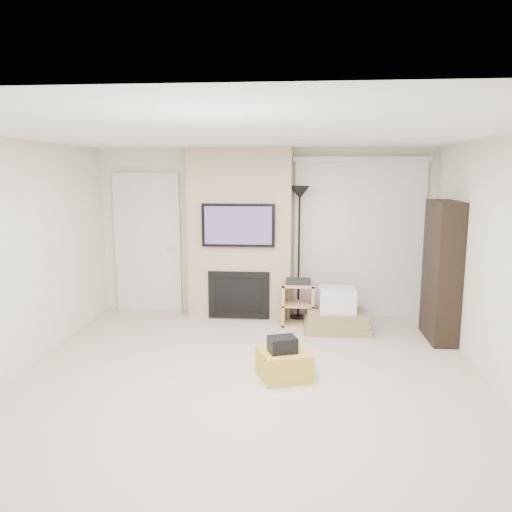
# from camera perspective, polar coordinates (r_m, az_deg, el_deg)

# --- Properties ---
(floor) EXTENTS (5.00, 5.50, 0.00)m
(floor) POSITION_cam_1_polar(r_m,az_deg,el_deg) (5.22, -1.16, -14.82)
(floor) COLOR beige
(floor) RESTS_ON ground
(ceiling) EXTENTS (5.00, 5.50, 0.00)m
(ceiling) POSITION_cam_1_polar(r_m,az_deg,el_deg) (4.76, -1.27, 13.72)
(ceiling) COLOR white
(ceiling) RESTS_ON wall_back
(wall_back) EXTENTS (5.00, 0.00, 2.50)m
(wall_back) POSITION_cam_1_polar(r_m,az_deg,el_deg) (7.54, 1.00, 2.73)
(wall_back) COLOR silver
(wall_back) RESTS_ON ground
(wall_front) EXTENTS (5.00, 0.00, 2.50)m
(wall_front) POSITION_cam_1_polar(r_m,az_deg,el_deg) (2.23, -8.96, -14.68)
(wall_front) COLOR silver
(wall_front) RESTS_ON ground
(wall_left) EXTENTS (0.00, 5.50, 2.50)m
(wall_left) POSITION_cam_1_polar(r_m,az_deg,el_deg) (5.67, -27.21, -0.68)
(wall_left) COLOR silver
(wall_left) RESTS_ON ground
(hvac_vent) EXTENTS (0.35, 0.18, 0.01)m
(hvac_vent) POSITION_cam_1_polar(r_m,az_deg,el_deg) (5.53, 3.88, 13.11)
(hvac_vent) COLOR silver
(hvac_vent) RESTS_ON ceiling
(ottoman) EXTENTS (0.64, 0.64, 0.30)m
(ottoman) POSITION_cam_1_polar(r_m,az_deg,el_deg) (5.41, 3.19, -12.19)
(ottoman) COLOR gold
(ottoman) RESTS_ON floor
(black_bag) EXTENTS (0.34, 0.30, 0.16)m
(black_bag) POSITION_cam_1_polar(r_m,az_deg,el_deg) (5.28, 3.04, -10.06)
(black_bag) COLOR black
(black_bag) RESTS_ON ottoman
(fireplace_wall) EXTENTS (1.50, 0.47, 2.50)m
(fireplace_wall) POSITION_cam_1_polar(r_m,az_deg,el_deg) (7.37, -1.83, 2.45)
(fireplace_wall) COLOR tan
(fireplace_wall) RESTS_ON floor
(entry_door) EXTENTS (1.02, 0.11, 2.14)m
(entry_door) POSITION_cam_1_polar(r_m,az_deg,el_deg) (7.86, -12.22, 1.36)
(entry_door) COLOR silver
(entry_door) RESTS_ON floor
(vertical_blinds) EXTENTS (1.98, 0.10, 2.37)m
(vertical_blinds) POSITION_cam_1_polar(r_m,az_deg,el_deg) (7.53, 11.68, 2.69)
(vertical_blinds) COLOR silver
(vertical_blinds) RESTS_ON floor
(floor_lamp) EXTENTS (0.29, 0.29, 1.96)m
(floor_lamp) POSITION_cam_1_polar(r_m,az_deg,el_deg) (7.19, 4.98, 4.69)
(floor_lamp) COLOR black
(floor_lamp) RESTS_ON floor
(av_stand) EXTENTS (0.45, 0.38, 0.66)m
(av_stand) POSITION_cam_1_polar(r_m,az_deg,el_deg) (7.13, 4.83, -5.12)
(av_stand) COLOR tan
(av_stand) RESTS_ON floor
(box_stack) EXTENTS (0.90, 0.69, 0.59)m
(box_stack) POSITION_cam_1_polar(r_m,az_deg,el_deg) (6.98, 9.20, -6.56)
(box_stack) COLOR #957C53
(box_stack) RESTS_ON floor
(bookshelf) EXTENTS (0.30, 0.80, 1.80)m
(bookshelf) POSITION_cam_1_polar(r_m,az_deg,el_deg) (6.80, 20.44, -1.64)
(bookshelf) COLOR black
(bookshelf) RESTS_ON floor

